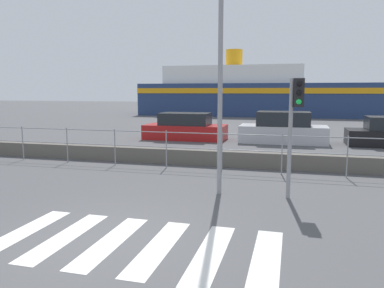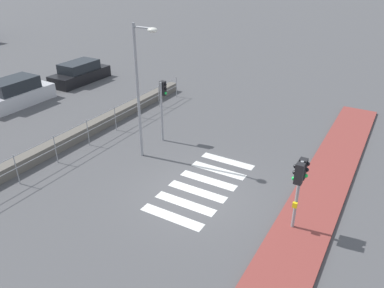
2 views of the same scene
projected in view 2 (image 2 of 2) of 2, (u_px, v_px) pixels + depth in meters
ground_plane at (195, 193)px, 14.19m from camera, size 160.00×160.00×0.00m
sidewalk_brick at (303, 228)px, 12.33m from camera, size 24.00×1.80×0.12m
crosswalk at (203, 186)px, 14.65m from camera, size 4.95×2.40×0.01m
seawall at (60, 144)px, 17.29m from camera, size 19.36×0.55×0.54m
harbor_fence at (72, 137)px, 16.63m from camera, size 17.46×0.04×1.30m
traffic_light_near at (300, 178)px, 11.43m from camera, size 0.58×0.41×2.58m
traffic_light_far at (163, 98)px, 17.31m from camera, size 0.34×0.32×2.93m
streetlamp at (141, 78)px, 15.13m from camera, size 0.32×1.16×5.77m
parked_car_silver at (15, 94)px, 22.21m from camera, size 4.37×1.87×1.59m
parked_car_black at (80, 73)px, 26.26m from camera, size 4.38×1.77×1.41m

